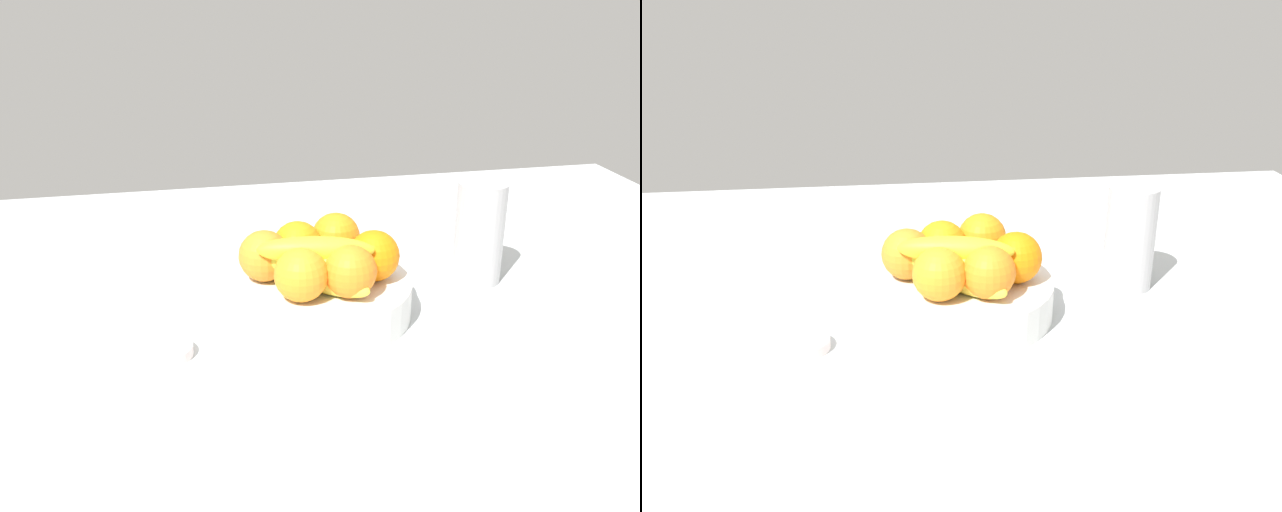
{
  "view_description": "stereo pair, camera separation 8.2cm",
  "coord_description": "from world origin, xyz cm",
  "views": [
    {
      "loc": [
        -18.23,
        -92.55,
        50.95
      ],
      "look_at": [
        1.34,
        1.94,
        9.65
      ],
      "focal_mm": 39.62,
      "sensor_mm": 36.0,
      "label": 1
    },
    {
      "loc": [
        -10.18,
        -93.86,
        50.95
      ],
      "look_at": [
        1.34,
        1.94,
        9.65
      ],
      "focal_mm": 39.62,
      "sensor_mm": 36.0,
      "label": 2
    }
  ],
  "objects": [
    {
      "name": "ground_plane",
      "position": [
        0.0,
        0.0,
        -1.5
      ],
      "size": [
        180.0,
        140.0,
        3.0
      ],
      "primitive_type": "cube",
      "color": "#B2B7B9"
    },
    {
      "name": "fruit_bowl",
      "position": [
        1.34,
        1.94,
        2.82
      ],
      "size": [
        27.75,
        27.75,
        5.65
      ],
      "primitive_type": "cylinder",
      "color": "white",
      "rests_on": "ground_plane"
    },
    {
      "name": "orange_front_left",
      "position": [
        -1.2,
        6.78,
        9.53
      ],
      "size": [
        7.76,
        7.76,
        7.76
      ],
      "primitive_type": "sphere",
      "color": "orange",
      "rests_on": "fruit_bowl"
    },
    {
      "name": "orange_front_right",
      "position": [
        -6.75,
        3.97,
        9.53
      ],
      "size": [
        7.76,
        7.76,
        7.76
      ],
      "primitive_type": "sphere",
      "color": "orange",
      "rests_on": "fruit_bowl"
    },
    {
      "name": "orange_center",
      "position": [
        -2.57,
        -3.84,
        9.53
      ],
      "size": [
        7.76,
        7.76,
        7.76
      ],
      "primitive_type": "sphere",
      "color": "orange",
      "rests_on": "fruit_bowl"
    },
    {
      "name": "orange_back_left",
      "position": [
        4.45,
        -4.02,
        9.53
      ],
      "size": [
        7.76,
        7.76,
        7.76
      ],
      "primitive_type": "sphere",
      "color": "orange",
      "rests_on": "fruit_bowl"
    },
    {
      "name": "orange_back_right",
      "position": [
        9.29,
        0.67,
        9.53
      ],
      "size": [
        7.76,
        7.76,
        7.76
      ],
      "primitive_type": "sphere",
      "color": "orange",
      "rests_on": "fruit_bowl"
    },
    {
      "name": "orange_top_stack",
      "position": [
        5.44,
        9.32,
        9.53
      ],
      "size": [
        7.76,
        7.76,
        7.76
      ],
      "primitive_type": "sphere",
      "color": "orange",
      "rests_on": "fruit_bowl"
    },
    {
      "name": "banana_bunch",
      "position": [
        0.39,
        -1.47,
        9.85
      ],
      "size": [
        17.46,
        14.97,
        8.4
      ],
      "color": "yellow",
      "rests_on": "fruit_bowl"
    },
    {
      "name": "thermos_tumbler",
      "position": [
        29.69,
        8.75,
        8.6
      ],
      "size": [
        8.15,
        8.15,
        17.2
      ],
      "primitive_type": "cylinder",
      "color": "#B7B6B9",
      "rests_on": "ground_plane"
    },
    {
      "name": "jar_lid",
      "position": [
        -21.77,
        -5.97,
        0.77
      ],
      "size": [
        7.05,
        7.05,
        1.54
      ],
      "primitive_type": "cylinder",
      "color": "silver",
      "rests_on": "ground_plane"
    }
  ]
}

